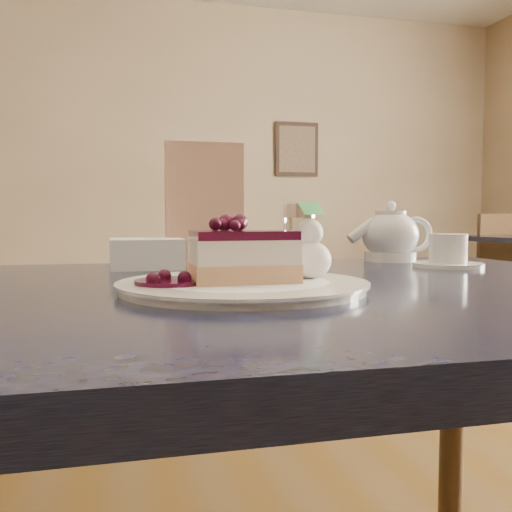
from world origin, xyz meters
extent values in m
cube|color=tan|center=(0.00, 5.00, 1.50)|extent=(8.00, 0.02, 3.00)
cube|color=black|center=(1.80, 4.97, 1.60)|extent=(0.45, 0.03, 0.55)
cube|color=#202442|center=(0.13, 0.10, 0.80)|extent=(1.31, 0.88, 0.04)
cylinder|color=#3D2416|center=(0.72, 0.47, 0.39)|extent=(0.05, 0.05, 0.78)
cylinder|color=white|center=(0.13, 0.05, 0.83)|extent=(0.31, 0.31, 0.01)
cube|color=#EDAE7E|center=(0.13, 0.05, 0.84)|extent=(0.13, 0.09, 0.02)
cube|color=white|center=(0.13, 0.05, 0.87)|extent=(0.13, 0.09, 0.03)
cube|color=black|center=(0.13, 0.05, 0.89)|extent=(0.13, 0.09, 0.01)
ellipsoid|color=white|center=(0.22, 0.06, 0.86)|extent=(0.06, 0.06, 0.05)
cylinder|color=black|center=(0.04, 0.04, 0.83)|extent=(0.09, 0.09, 0.01)
cylinder|color=white|center=(0.58, 0.29, 0.82)|extent=(0.13, 0.13, 0.01)
cylinder|color=white|center=(0.58, 0.29, 0.85)|extent=(0.07, 0.07, 0.05)
ellipsoid|color=white|center=(0.54, 0.45, 0.87)|extent=(0.12, 0.12, 0.10)
cylinder|color=white|center=(0.54, 0.45, 0.93)|extent=(0.07, 0.07, 0.01)
cylinder|color=white|center=(0.46, 0.45, 0.87)|extent=(0.07, 0.02, 0.06)
cube|color=beige|center=(0.14, 0.46, 0.94)|extent=(0.15, 0.03, 0.24)
cylinder|color=white|center=(0.33, 0.41, 0.87)|extent=(0.06, 0.06, 0.09)
cylinder|color=silver|center=(0.33, 0.41, 0.93)|extent=(0.07, 0.07, 0.03)
cube|color=white|center=(0.03, 0.41, 0.85)|extent=(0.13, 0.13, 0.05)
cylinder|color=#3D2416|center=(2.77, 3.48, 0.36)|extent=(0.04, 0.04, 0.72)
camera|label=1|loc=(-0.03, -0.66, 0.92)|focal=40.00mm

